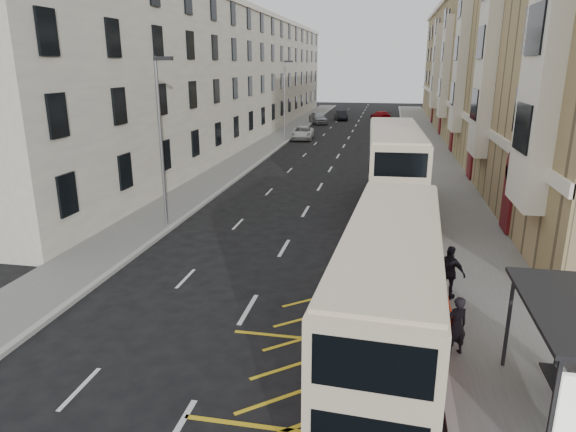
% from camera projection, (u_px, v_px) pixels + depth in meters
% --- Properties ---
extents(ground, '(200.00, 200.00, 0.00)m').
position_uv_depth(ground, '(207.00, 379.00, 13.24)').
color(ground, black).
rests_on(ground, ground).
extents(pavement_right, '(4.00, 120.00, 0.15)m').
position_uv_depth(pavement_right, '(435.00, 167.00, 39.98)').
color(pavement_right, '#64635F').
rests_on(pavement_right, ground).
extents(pavement_left, '(3.00, 120.00, 0.15)m').
position_uv_depth(pavement_left, '(244.00, 160.00, 42.82)').
color(pavement_left, '#64635F').
rests_on(pavement_left, ground).
extents(kerb_right, '(0.25, 120.00, 0.15)m').
position_uv_depth(kerb_right, '(409.00, 166.00, 40.34)').
color(kerb_right, '#9C9C96').
rests_on(kerb_right, ground).
extents(kerb_left, '(0.25, 120.00, 0.15)m').
position_uv_depth(kerb_left, '(261.00, 161.00, 42.54)').
color(kerb_left, '#9C9C96').
rests_on(kerb_left, ground).
extents(road_markings, '(10.00, 110.00, 0.01)m').
position_uv_depth(road_markings, '(348.00, 139.00, 55.58)').
color(road_markings, silver).
rests_on(road_markings, ground).
extents(terrace_right, '(10.75, 79.00, 15.25)m').
position_uv_depth(terrace_right, '(500.00, 67.00, 51.06)').
color(terrace_right, tan).
rests_on(terrace_right, ground).
extents(terrace_left, '(9.18, 79.00, 13.25)m').
position_uv_depth(terrace_left, '(229.00, 76.00, 56.65)').
color(terrace_left, beige).
rests_on(terrace_left, ground).
extents(bus_shelter, '(1.65, 4.25, 2.70)m').
position_uv_depth(bus_shelter, '(576.00, 346.00, 10.73)').
color(bus_shelter, black).
rests_on(bus_shelter, pavement_right).
extents(guard_railing, '(0.06, 6.56, 1.01)m').
position_uv_depth(guard_railing, '(441.00, 279.00, 17.26)').
color(guard_railing, red).
rests_on(guard_railing, pavement_right).
extents(street_lamp_near, '(0.93, 0.18, 8.00)m').
position_uv_depth(street_lamp_near, '(161.00, 133.00, 24.37)').
color(street_lamp_near, slate).
rests_on(street_lamp_near, pavement_left).
extents(street_lamp_far, '(0.93, 0.18, 8.00)m').
position_uv_depth(street_lamp_far, '(285.00, 96.00, 52.60)').
color(street_lamp_far, slate).
rests_on(street_lamp_far, pavement_left).
extents(double_decker_front, '(2.89, 10.17, 4.01)m').
position_uv_depth(double_decker_front, '(389.00, 300.00, 13.06)').
color(double_decker_front, beige).
rests_on(double_decker_front, ground).
extents(double_decker_rear, '(3.06, 11.59, 4.59)m').
position_uv_depth(double_decker_rear, '(393.00, 170.00, 27.56)').
color(double_decker_rear, beige).
rests_on(double_decker_rear, ground).
extents(pedestrian_near, '(0.73, 0.63, 1.69)m').
position_uv_depth(pedestrian_near, '(456.00, 325.00, 13.91)').
color(pedestrian_near, black).
rests_on(pedestrian_near, pavement_right).
extents(pedestrian_far, '(1.17, 0.95, 1.86)m').
position_uv_depth(pedestrian_far, '(450.00, 273.00, 17.22)').
color(pedestrian_far, black).
rests_on(pedestrian_far, pavement_right).
extents(white_van, '(2.55, 4.96, 1.34)m').
position_uv_depth(white_van, '(302.00, 133.00, 55.26)').
color(white_van, white).
rests_on(white_van, ground).
extents(car_silver, '(3.43, 4.98, 1.57)m').
position_uv_depth(car_silver, '(318.00, 118.00, 69.49)').
color(car_silver, '#A0A3A7').
rests_on(car_silver, ground).
extents(car_dark, '(2.42, 4.41, 1.38)m').
position_uv_depth(car_dark, '(341.00, 115.00, 74.15)').
color(car_dark, black).
rests_on(car_dark, ground).
extents(car_red, '(3.38, 4.90, 1.32)m').
position_uv_depth(car_red, '(381.00, 116.00, 73.88)').
color(car_red, '#AB0009').
rests_on(car_red, ground).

